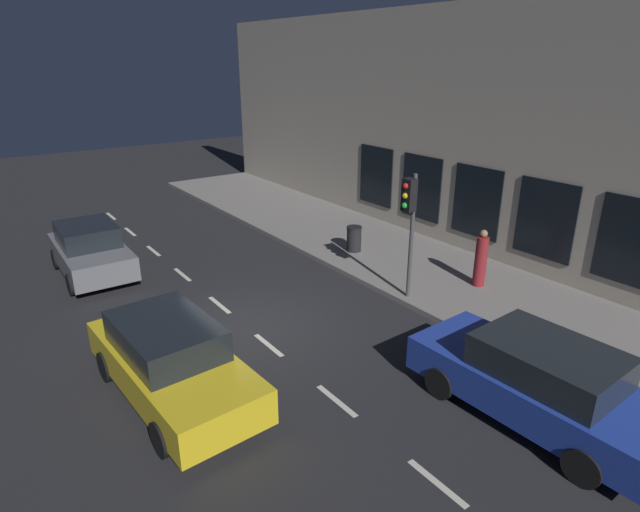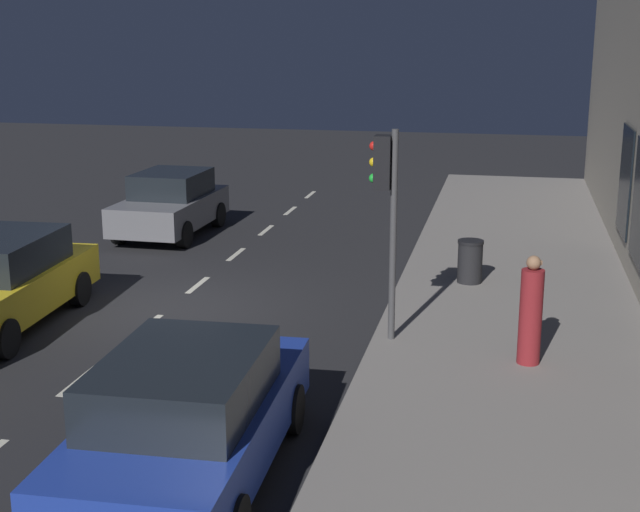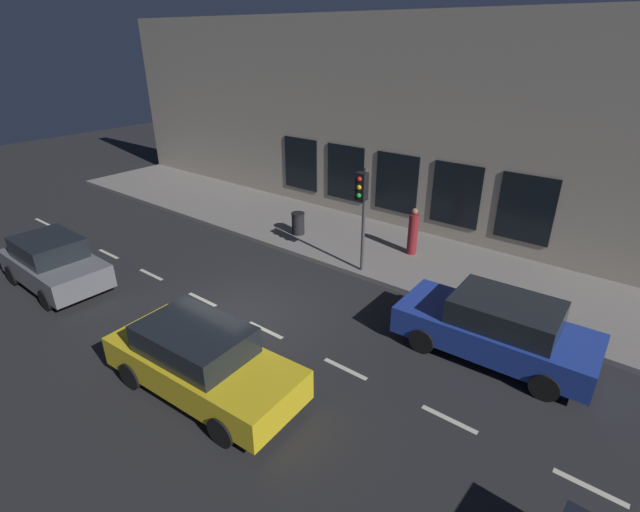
% 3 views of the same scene
% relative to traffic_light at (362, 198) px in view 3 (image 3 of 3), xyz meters
% --- Properties ---
extents(ground_plane, '(60.00, 60.00, 0.00)m').
position_rel_traffic_light_xyz_m(ground_plane, '(-4.17, 1.20, -2.63)').
color(ground_plane, '#232326').
extents(sidewalk, '(4.50, 32.00, 0.15)m').
position_rel_traffic_light_xyz_m(sidewalk, '(2.08, 1.20, -2.55)').
color(sidewalk, gray).
rests_on(sidewalk, ground).
extents(building_facade, '(0.65, 32.00, 7.91)m').
position_rel_traffic_light_xyz_m(building_facade, '(4.63, 1.20, 1.31)').
color(building_facade, '#B2A893').
rests_on(building_facade, ground).
extents(lane_centre_line, '(0.12, 27.20, 0.01)m').
position_rel_traffic_light_xyz_m(lane_centre_line, '(-4.17, 0.20, -2.62)').
color(lane_centre_line, beige).
rests_on(lane_centre_line, ground).
extents(traffic_light, '(0.45, 0.32, 3.39)m').
position_rel_traffic_light_xyz_m(traffic_light, '(0.00, 0.00, 0.00)').
color(traffic_light, '#424244').
rests_on(traffic_light, sidewalk).
extents(parked_car_0, '(2.10, 4.63, 1.58)m').
position_rel_traffic_light_xyz_m(parked_car_0, '(-6.65, -0.34, -1.84)').
color(parked_car_0, gold).
rests_on(parked_car_0, ground).
extents(parked_car_1, '(1.94, 3.89, 1.58)m').
position_rel_traffic_light_xyz_m(parked_car_1, '(-6.36, 7.04, -1.84)').
color(parked_car_1, slate).
rests_on(parked_car_1, ground).
extents(parked_car_3, '(2.09, 4.64, 1.58)m').
position_rel_traffic_light_xyz_m(parked_car_3, '(-1.51, -4.92, -1.84)').
color(parked_car_3, '#1E389E').
rests_on(parked_car_3, ground).
extents(pedestrian_0, '(0.44, 0.44, 1.67)m').
position_rel_traffic_light_xyz_m(pedestrian_0, '(2.30, -0.66, -1.71)').
color(pedestrian_0, maroon).
rests_on(pedestrian_0, sidewalk).
extents(trash_bin, '(0.51, 0.51, 0.85)m').
position_rel_traffic_light_xyz_m(trash_bin, '(1.21, 3.64, -2.05)').
color(trash_bin, black).
rests_on(trash_bin, sidewalk).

